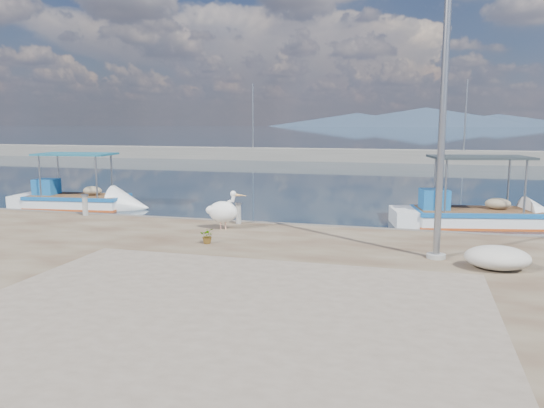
% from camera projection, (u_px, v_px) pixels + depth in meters
% --- Properties ---
extents(ground, '(1400.00, 1400.00, 0.00)m').
position_uv_depth(ground, '(228.00, 284.00, 12.10)').
color(ground, '#162635').
rests_on(ground, ground).
extents(quay_patch, '(9.00, 7.00, 0.01)m').
position_uv_depth(quay_patch, '(222.00, 312.00, 8.90)').
color(quay_patch, gray).
rests_on(quay_patch, quay).
extents(breakwater, '(120.00, 2.20, 7.50)m').
position_uv_depth(breakwater, '(374.00, 156.00, 50.12)').
color(breakwater, gray).
rests_on(breakwater, ground).
extents(mountains, '(370.00, 280.00, 22.00)m').
position_uv_depth(mountains, '(420.00, 118.00, 628.78)').
color(mountains, '#28384C').
rests_on(mountains, ground).
extents(boat_left, '(5.94, 2.56, 2.77)m').
position_uv_depth(boat_left, '(77.00, 203.00, 23.00)').
color(boat_left, white).
rests_on(boat_left, ground).
extents(boat_right, '(6.34, 3.20, 2.92)m').
position_uv_depth(boat_right, '(474.00, 219.00, 19.01)').
color(boat_right, white).
rests_on(boat_right, ground).
extents(pelican, '(1.22, 0.66, 1.17)m').
position_uv_depth(pelican, '(224.00, 211.00, 15.78)').
color(pelican, tan).
rests_on(pelican, quay).
extents(lamp_post, '(0.44, 0.96, 7.00)m').
position_uv_depth(lamp_post, '(443.00, 116.00, 12.00)').
color(lamp_post, gray).
rests_on(lamp_post, quay).
extents(bollard_near, '(0.22, 0.22, 0.67)m').
position_uv_depth(bollard_near, '(238.00, 212.00, 16.70)').
color(bollard_near, gray).
rests_on(bollard_near, quay).
extents(bollard_far, '(0.24, 0.24, 0.74)m').
position_uv_depth(bollard_far, '(85.00, 204.00, 18.16)').
color(bollard_far, gray).
rests_on(bollard_far, quay).
extents(potted_plant, '(0.45, 0.42, 0.42)m').
position_uv_depth(potted_plant, '(208.00, 236.00, 13.96)').
color(potted_plant, '#33722D').
rests_on(potted_plant, quay).
extents(net_pile_d, '(1.38, 1.03, 0.52)m').
position_uv_depth(net_pile_d, '(497.00, 258.00, 11.48)').
color(net_pile_d, beige).
rests_on(net_pile_d, quay).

